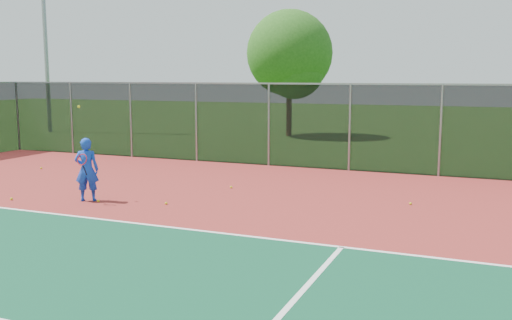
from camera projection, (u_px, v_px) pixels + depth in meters
The scene contains 13 objects.
ground at pixel (170, 287), 8.92m from camera, with size 120.00×120.00×0.00m, color #275217.
court_apron at pixel (225, 251), 10.75m from camera, with size 30.00×20.00×0.02m, color maroon.
fence_back at pixel (350, 126), 19.66m from camera, with size 30.00×0.06×3.03m.
tennis_player at pixel (87, 169), 14.89m from camera, with size 0.72×0.73×2.50m.
practice_ball_0 at pixel (96, 168), 20.24m from camera, with size 0.07×0.07×0.07m, color #CCCB17.
practice_ball_1 at pixel (166, 203), 14.56m from camera, with size 0.07×0.07×0.07m, color #CCCB17.
practice_ball_2 at pixel (410, 204), 14.53m from camera, with size 0.07×0.07×0.07m, color #CCCB17.
practice_ball_4 at pixel (41, 168), 20.17m from camera, with size 0.07×0.07×0.07m, color #CCCB17.
practice_ball_5 at pixel (11, 199), 15.09m from camera, with size 0.07×0.07×0.07m, color #CCCB17.
practice_ball_6 at pixel (98, 201), 14.85m from camera, with size 0.07×0.07×0.07m, color #CCCB17.
practice_ball_7 at pixel (231, 187), 16.68m from camera, with size 0.07×0.07×0.07m, color #CCCB17.
floodlight_nw at pixel (43, 2), 32.97m from camera, with size 0.90×0.40×13.47m.
tree_back_left at pixel (291, 57), 30.94m from camera, with size 4.69×4.69×6.89m.
Camera 1 is at (4.52, -7.37, 3.26)m, focal length 40.00 mm.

